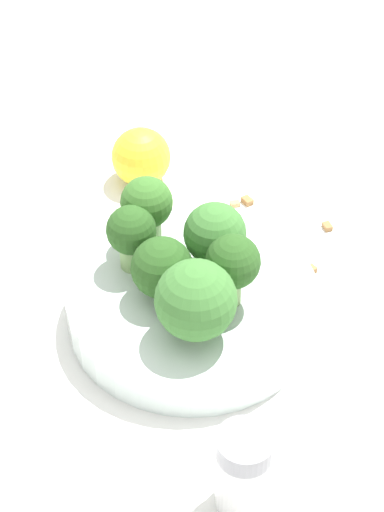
% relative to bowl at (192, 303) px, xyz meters
% --- Properties ---
extents(ground_plane, '(3.00, 3.00, 0.00)m').
position_rel_bowl_xyz_m(ground_plane, '(0.00, 0.00, -0.02)').
color(ground_plane, white).
extents(bowl, '(0.17, 0.17, 0.03)m').
position_rel_bowl_xyz_m(bowl, '(0.00, 0.00, 0.00)').
color(bowl, silver).
rests_on(bowl, ground_plane).
extents(broccoli_floret_0, '(0.04, 0.04, 0.05)m').
position_rel_bowl_xyz_m(broccoli_floret_0, '(-0.02, -0.02, 0.05)').
color(broccoli_floret_0, '#7A9E5B').
rests_on(broccoli_floret_0, bowl).
extents(broccoli_floret_1, '(0.04, 0.04, 0.05)m').
position_rel_bowl_xyz_m(broccoli_floret_1, '(0.00, 0.02, 0.04)').
color(broccoli_floret_1, '#8EB770').
rests_on(broccoli_floret_1, bowl).
extents(broccoli_floret_2, '(0.04, 0.04, 0.05)m').
position_rel_bowl_xyz_m(broccoli_floret_2, '(0.01, -0.02, 0.05)').
color(broccoli_floret_2, '#84AD66').
rests_on(broccoli_floret_2, bowl).
extents(broccoli_floret_3, '(0.04, 0.04, 0.06)m').
position_rel_bowl_xyz_m(broccoli_floret_3, '(0.05, 0.01, 0.05)').
color(broccoli_floret_3, '#8EB770').
rests_on(broccoli_floret_3, bowl).
extents(broccoli_floret_4, '(0.03, 0.03, 0.05)m').
position_rel_bowl_xyz_m(broccoli_floret_4, '(0.04, 0.03, 0.04)').
color(broccoli_floret_4, '#84AD66').
rests_on(broccoli_floret_4, bowl).
extents(broccoli_floret_5, '(0.05, 0.05, 0.06)m').
position_rel_bowl_xyz_m(broccoli_floret_5, '(-0.04, 0.01, 0.05)').
color(broccoli_floret_5, '#84AD66').
rests_on(broccoli_floret_5, bowl).
extents(pepper_shaker, '(0.03, 0.03, 0.06)m').
position_rel_bowl_xyz_m(pepper_shaker, '(-0.15, 0.03, 0.02)').
color(pepper_shaker, silver).
rests_on(pepper_shaker, ground_plane).
extents(lemon_wedge, '(0.05, 0.05, 0.05)m').
position_rel_bowl_xyz_m(lemon_wedge, '(0.16, -0.02, 0.01)').
color(lemon_wedge, yellow).
rests_on(lemon_wedge, ground_plane).
extents(almond_crumb_0, '(0.01, 0.01, 0.01)m').
position_rel_bowl_xyz_m(almond_crumb_0, '(0.01, -0.10, -0.01)').
color(almond_crumb_0, olive).
rests_on(almond_crumb_0, ground_plane).
extents(almond_crumb_1, '(0.01, 0.01, 0.01)m').
position_rel_bowl_xyz_m(almond_crumb_1, '(0.05, -0.14, -0.01)').
color(almond_crumb_1, olive).
rests_on(almond_crumb_1, ground_plane).
extents(almond_crumb_2, '(0.01, 0.01, 0.01)m').
position_rel_bowl_xyz_m(almond_crumb_2, '(0.10, -0.08, -0.01)').
color(almond_crumb_2, tan).
rests_on(almond_crumb_2, ground_plane).
extents(almond_crumb_3, '(0.01, 0.01, 0.01)m').
position_rel_bowl_xyz_m(almond_crumb_3, '(0.10, -0.09, -0.01)').
color(almond_crumb_3, olive).
rests_on(almond_crumb_3, ground_plane).
extents(almond_crumb_4, '(0.01, 0.01, 0.01)m').
position_rel_bowl_xyz_m(almond_crumb_4, '(0.16, -0.02, -0.01)').
color(almond_crumb_4, tan).
rests_on(almond_crumb_4, ground_plane).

